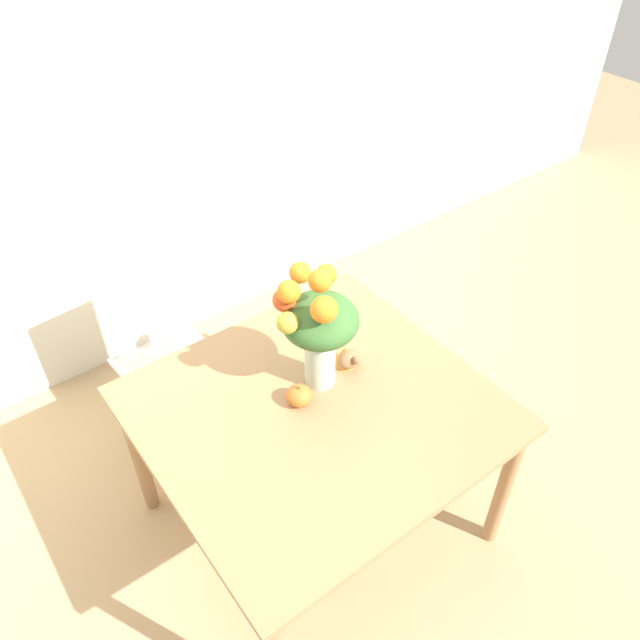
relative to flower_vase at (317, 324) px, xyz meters
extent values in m
plane|color=tan|center=(-0.08, -0.10, -1.03)|extent=(12.00, 12.00, 0.00)
cube|color=silver|center=(-0.08, 1.43, 0.32)|extent=(8.00, 0.06, 2.70)
cube|color=#9E754C|center=(-0.08, -0.10, -0.30)|extent=(1.21, 1.14, 0.03)
cylinder|color=#9E754C|center=(0.46, -0.61, -0.67)|extent=(0.06, 0.06, 0.71)
cylinder|color=#9E754C|center=(-0.63, 0.41, -0.67)|extent=(0.06, 0.06, 0.71)
cylinder|color=#9E754C|center=(0.46, 0.41, -0.67)|extent=(0.06, 0.06, 0.71)
cylinder|color=#B2CCBC|center=(0.01, -0.01, -0.16)|extent=(0.12, 0.12, 0.25)
cylinder|color=silver|center=(0.01, -0.01, -0.23)|extent=(0.10, 0.10, 0.10)
cylinder|color=#38662D|center=(0.03, -0.01, -0.12)|extent=(0.01, 0.01, 0.30)
cylinder|color=#38662D|center=(0.01, 0.02, -0.12)|extent=(0.01, 0.01, 0.30)
cylinder|color=#38662D|center=(-0.01, 0.01, -0.12)|extent=(0.01, 0.01, 0.30)
cylinder|color=#38662D|center=(-0.01, -0.02, -0.12)|extent=(0.01, 0.01, 0.30)
cylinder|color=#38662D|center=(0.01, -0.03, -0.12)|extent=(0.01, 0.01, 0.30)
ellipsoid|color=#38662D|center=(0.01, -0.01, 0.02)|extent=(0.28, 0.28, 0.17)
sphere|color=orange|center=(0.03, 0.14, 0.13)|extent=(0.08, 0.08, 0.08)
sphere|color=#AD9E33|center=(-0.13, -0.01, 0.08)|extent=(0.08, 0.08, 0.08)
sphere|color=orange|center=(0.01, 0.00, 0.19)|extent=(0.08, 0.08, 0.08)
sphere|color=#D64C23|center=(-0.08, 0.08, 0.10)|extent=(0.08, 0.08, 0.08)
sphere|color=orange|center=(0.11, 0.10, 0.11)|extent=(0.08, 0.08, 0.08)
sphere|color=orange|center=(-0.08, 0.05, 0.15)|extent=(0.08, 0.08, 0.08)
sphere|color=orange|center=(-0.04, -0.09, 0.15)|extent=(0.09, 0.09, 0.09)
ellipsoid|color=orange|center=(-0.12, -0.05, -0.24)|extent=(0.10, 0.10, 0.08)
cylinder|color=brown|center=(-0.12, -0.05, -0.20)|extent=(0.01, 0.01, 0.02)
ellipsoid|color=#936642|center=(0.14, -0.01, -0.24)|extent=(0.10, 0.07, 0.08)
cone|color=orange|center=(0.14, 0.01, -0.24)|extent=(0.10, 0.10, 0.08)
sphere|color=#936642|center=(0.14, -0.06, -0.22)|extent=(0.03, 0.03, 0.03)
cube|color=silver|center=(-0.30, 0.73, -0.59)|extent=(0.45, 0.45, 0.02)
cylinder|color=silver|center=(-0.46, 0.55, -0.81)|extent=(0.04, 0.04, 0.43)
cylinder|color=silver|center=(-0.12, 0.57, -0.81)|extent=(0.04, 0.04, 0.43)
cylinder|color=silver|center=(-0.49, 0.89, -0.81)|extent=(0.04, 0.04, 0.43)
cylinder|color=silver|center=(-0.15, 0.91, -0.81)|extent=(0.04, 0.04, 0.43)
cube|color=silver|center=(-0.32, 0.93, -0.38)|extent=(0.40, 0.05, 0.40)
camera|label=1|loc=(-0.99, -1.32, 1.43)|focal=35.00mm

